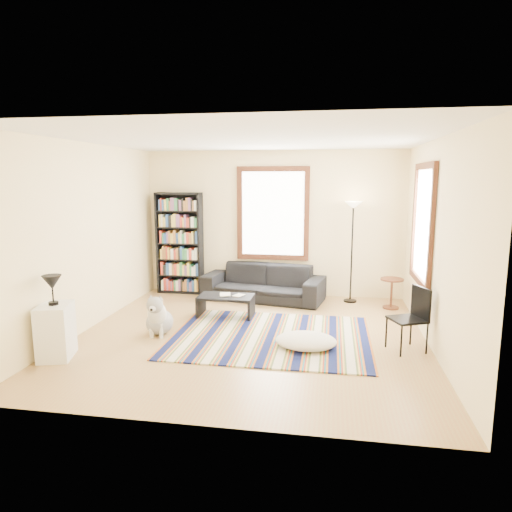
% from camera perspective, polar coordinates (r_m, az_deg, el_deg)
% --- Properties ---
extents(floor, '(5.00, 5.00, 0.10)m').
position_cam_1_polar(floor, '(6.79, -0.71, -10.33)').
color(floor, '#9E7E48').
rests_on(floor, ground).
extents(ceiling, '(5.00, 5.00, 0.10)m').
position_cam_1_polar(ceiling, '(6.40, -0.77, 14.86)').
color(ceiling, white).
rests_on(ceiling, floor).
extents(wall_back, '(5.00, 0.10, 2.80)m').
position_cam_1_polar(wall_back, '(8.94, 2.18, 4.08)').
color(wall_back, '#FEE9AB').
rests_on(wall_back, floor).
extents(wall_front, '(5.00, 0.10, 2.80)m').
position_cam_1_polar(wall_front, '(3.99, -7.28, -3.02)').
color(wall_front, '#FEE9AB').
rests_on(wall_front, floor).
extents(wall_left, '(0.10, 5.00, 2.80)m').
position_cam_1_polar(wall_left, '(7.33, -20.77, 2.22)').
color(wall_left, '#FEE9AB').
rests_on(wall_left, floor).
extents(wall_right, '(0.10, 5.00, 2.80)m').
position_cam_1_polar(wall_right, '(6.49, 22.01, 1.25)').
color(wall_right, '#FEE9AB').
rests_on(wall_right, floor).
extents(window_back, '(1.20, 0.06, 1.60)m').
position_cam_1_polar(window_back, '(8.84, 2.12, 5.32)').
color(window_back, white).
rests_on(window_back, wall_back).
extents(window_right, '(0.06, 1.20, 1.60)m').
position_cam_1_polar(window_right, '(7.23, 20.15, 3.76)').
color(window_right, white).
rests_on(window_right, wall_right).
extents(rug, '(2.83, 2.27, 0.02)m').
position_cam_1_polar(rug, '(6.71, 1.83, -10.02)').
color(rug, '#0C133E').
rests_on(rug, floor).
extents(sofa, '(2.37, 1.26, 0.66)m').
position_cam_1_polar(sofa, '(8.64, 0.94, -3.32)').
color(sofa, black).
rests_on(sofa, floor).
extents(bookshelf, '(0.90, 0.30, 2.00)m').
position_cam_1_polar(bookshelf, '(9.18, -9.51, 1.59)').
color(bookshelf, black).
rests_on(bookshelf, floor).
extents(coffee_table, '(0.97, 0.64, 0.36)m').
position_cam_1_polar(coffee_table, '(7.62, -3.79, -6.27)').
color(coffee_table, black).
rests_on(coffee_table, floor).
extents(book_a, '(0.27, 0.22, 0.02)m').
position_cam_1_polar(book_a, '(7.59, -4.54, -4.85)').
color(book_a, beige).
rests_on(book_a, coffee_table).
extents(book_b, '(0.21, 0.23, 0.01)m').
position_cam_1_polar(book_b, '(7.59, -2.61, -4.87)').
color(book_b, beige).
rests_on(book_b, coffee_table).
extents(floor_cushion, '(1.00, 0.89, 0.21)m').
position_cam_1_polar(floor_cushion, '(6.30, 6.27, -10.50)').
color(floor_cushion, silver).
rests_on(floor_cushion, floor).
extents(floor_lamp, '(0.38, 0.38, 1.86)m').
position_cam_1_polar(floor_lamp, '(8.54, 11.88, 0.43)').
color(floor_lamp, black).
rests_on(floor_lamp, floor).
extents(side_table, '(0.48, 0.48, 0.54)m').
position_cam_1_polar(side_table, '(8.40, 16.56, -4.51)').
color(side_table, '#471E11').
rests_on(side_table, floor).
extents(folding_chair, '(0.55, 0.54, 0.86)m').
position_cam_1_polar(folding_chair, '(6.40, 18.37, -7.55)').
color(folding_chair, black).
rests_on(folding_chair, floor).
extents(white_cabinet, '(0.50, 0.59, 0.70)m').
position_cam_1_polar(white_cabinet, '(6.41, -23.76, -8.62)').
color(white_cabinet, white).
rests_on(white_cabinet, floor).
extents(table_lamp, '(0.24, 0.24, 0.38)m').
position_cam_1_polar(table_lamp, '(6.27, -24.09, -3.91)').
color(table_lamp, black).
rests_on(table_lamp, white_cabinet).
extents(dog, '(0.49, 0.64, 0.61)m').
position_cam_1_polar(dog, '(6.90, -11.99, -7.11)').
color(dog, '#B0B0B0').
rests_on(dog, floor).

